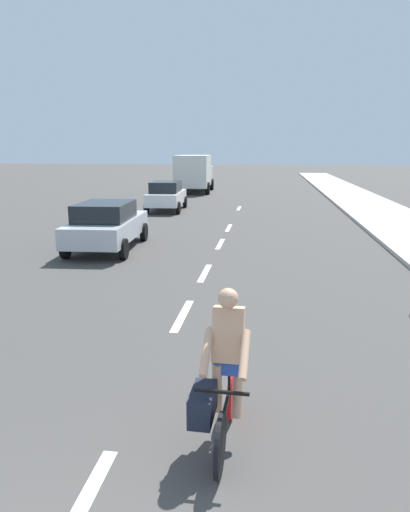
% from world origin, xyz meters
% --- Properties ---
extents(ground_plane, '(160.00, 160.00, 0.00)m').
position_xyz_m(ground_plane, '(0.00, 20.00, 0.00)').
color(ground_plane, '#423F3D').
extents(sidewalk_strip, '(3.60, 80.00, 0.14)m').
position_xyz_m(sidewalk_strip, '(7.36, 22.00, 0.07)').
color(sidewalk_strip, '#B2ADA3').
rests_on(sidewalk_strip, ground).
extents(lane_stripe_2, '(0.16, 1.80, 0.01)m').
position_xyz_m(lane_stripe_2, '(0.00, 7.18, 0.00)').
color(lane_stripe_2, white).
rests_on(lane_stripe_2, ground).
extents(lane_stripe_3, '(0.16, 1.80, 0.01)m').
position_xyz_m(lane_stripe_3, '(0.00, 10.41, 0.00)').
color(lane_stripe_3, white).
rests_on(lane_stripe_3, ground).
extents(lane_stripe_4, '(0.16, 1.80, 0.01)m').
position_xyz_m(lane_stripe_4, '(0.00, 14.29, 0.00)').
color(lane_stripe_4, white).
rests_on(lane_stripe_4, ground).
extents(lane_stripe_5, '(0.16, 1.80, 0.01)m').
position_xyz_m(lane_stripe_5, '(0.00, 17.69, 0.00)').
color(lane_stripe_5, white).
rests_on(lane_stripe_5, ground).
extents(lane_stripe_6, '(0.16, 1.80, 0.01)m').
position_xyz_m(lane_stripe_6, '(0.00, 24.30, 0.00)').
color(lane_stripe_6, white).
rests_on(lane_stripe_6, ground).
extents(cyclist, '(0.62, 1.71, 1.82)m').
position_xyz_m(cyclist, '(1.19, 3.23, 0.83)').
color(cyclist, black).
rests_on(cyclist, ground).
extents(parked_car_silver, '(2.19, 4.39, 1.57)m').
position_xyz_m(parked_car_silver, '(-3.62, 12.96, 0.84)').
color(parked_car_silver, '#B7BABF').
rests_on(parked_car_silver, ground).
extents(parked_car_white, '(2.00, 4.01, 1.57)m').
position_xyz_m(parked_car_white, '(-3.82, 22.77, 0.84)').
color(parked_car_white, white).
rests_on(parked_car_white, ground).
extents(delivery_truck, '(2.91, 6.35, 2.80)m').
position_xyz_m(delivery_truck, '(-4.10, 33.74, 1.50)').
color(delivery_truck, beige).
rests_on(delivery_truck, ground).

